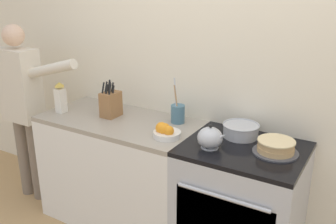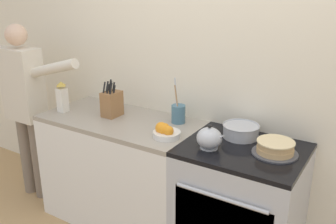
# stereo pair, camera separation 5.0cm
# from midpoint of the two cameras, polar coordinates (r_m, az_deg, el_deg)

# --- Properties ---
(wall_back) EXTENTS (8.00, 0.04, 2.60)m
(wall_back) POSITION_cam_midpoint_polar(r_m,az_deg,el_deg) (2.73, 7.82, 6.51)
(wall_back) COLOR silver
(wall_back) RESTS_ON ground_plane
(counter_cabinet) EXTENTS (1.25, 0.64, 0.89)m
(counter_cabinet) POSITION_cam_midpoint_polar(r_m,az_deg,el_deg) (3.10, -7.58, -8.80)
(counter_cabinet) COLOR white
(counter_cabinet) RESTS_ON ground_plane
(stove_range) EXTENTS (0.77, 0.67, 0.89)m
(stove_range) POSITION_cam_midpoint_polar(r_m,az_deg,el_deg) (2.67, 10.32, -14.04)
(stove_range) COLOR #B7BABF
(stove_range) RESTS_ON ground_plane
(layer_cake) EXTENTS (0.28, 0.28, 0.09)m
(layer_cake) POSITION_cam_midpoint_polar(r_m,az_deg,el_deg) (2.40, 15.53, -5.16)
(layer_cake) COLOR #4C4C51
(layer_cake) RESTS_ON stove_range
(tea_kettle) EXTENTS (0.20, 0.16, 0.16)m
(tea_kettle) POSITION_cam_midpoint_polar(r_m,az_deg,el_deg) (2.39, 5.85, -3.95)
(tea_kettle) COLOR #B7BABF
(tea_kettle) RESTS_ON stove_range
(mixing_bowl) EXTENTS (0.25, 0.25, 0.09)m
(mixing_bowl) POSITION_cam_midpoint_polar(r_m,az_deg,el_deg) (2.59, 10.48, -2.76)
(mixing_bowl) COLOR #B7BABF
(mixing_bowl) RESTS_ON stove_range
(knife_block) EXTENTS (0.11, 0.15, 0.28)m
(knife_block) POSITION_cam_midpoint_polar(r_m,az_deg,el_deg) (2.95, -9.20, 1.24)
(knife_block) COLOR olive
(knife_block) RESTS_ON counter_cabinet
(utensil_crock) EXTENTS (0.10, 0.10, 0.35)m
(utensil_crock) POSITION_cam_midpoint_polar(r_m,az_deg,el_deg) (2.79, 0.98, -0.18)
(utensil_crock) COLOR #477084
(utensil_crock) RESTS_ON counter_cabinet
(fruit_bowl) EXTENTS (0.19, 0.19, 0.10)m
(fruit_bowl) POSITION_cam_midpoint_polar(r_m,az_deg,el_deg) (2.54, -0.93, -2.97)
(fruit_bowl) COLOR silver
(fruit_bowl) RESTS_ON counter_cabinet
(milk_carton) EXTENTS (0.07, 0.07, 0.25)m
(milk_carton) POSITION_cam_midpoint_polar(r_m,az_deg,el_deg) (3.13, -16.51, 2.05)
(milk_carton) COLOR white
(milk_carton) RESTS_ON counter_cabinet
(person_baker) EXTENTS (0.91, 0.20, 1.57)m
(person_baker) POSITION_cam_midpoint_polar(r_m,az_deg,el_deg) (3.45, -21.66, 1.75)
(person_baker) COLOR #7A6B5B
(person_baker) RESTS_ON ground_plane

